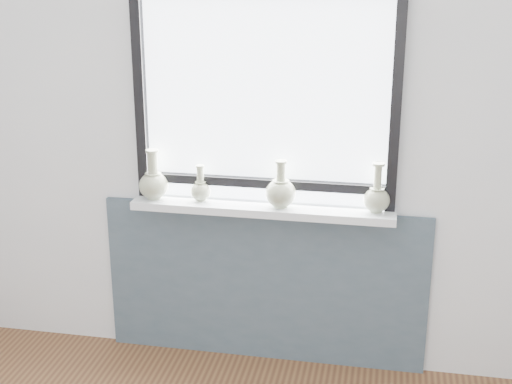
% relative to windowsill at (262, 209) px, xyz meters
% --- Properties ---
extents(back_wall, '(3.60, 0.02, 2.60)m').
position_rel_windowsill_xyz_m(back_wall, '(0.00, 0.10, 0.42)').
color(back_wall, silver).
rests_on(back_wall, ground).
extents(apron_panel, '(1.70, 0.03, 0.86)m').
position_rel_windowsill_xyz_m(apron_panel, '(0.00, 0.07, -0.45)').
color(apron_panel, '#455461').
rests_on(apron_panel, ground).
extents(windowsill, '(1.32, 0.18, 0.04)m').
position_rel_windowsill_xyz_m(windowsill, '(0.00, 0.00, 0.00)').
color(windowsill, white).
rests_on(windowsill, apron_panel).
extents(window, '(1.30, 0.06, 1.05)m').
position_rel_windowsill_xyz_m(window, '(0.00, 0.06, 0.56)').
color(window, black).
rests_on(window, windowsill).
extents(vase_a, '(0.15, 0.15, 0.26)m').
position_rel_windowsill_xyz_m(vase_a, '(-0.56, -0.00, 0.10)').
color(vase_a, '#A6AE8C').
rests_on(vase_a, windowsill).
extents(vase_b, '(0.10, 0.10, 0.19)m').
position_rel_windowsill_xyz_m(vase_b, '(-0.32, 0.01, 0.08)').
color(vase_b, '#A6AE8C').
rests_on(vase_b, windowsill).
extents(vase_c, '(0.15, 0.15, 0.24)m').
position_rel_windowsill_xyz_m(vase_c, '(0.09, -0.01, 0.10)').
color(vase_c, '#A6AE8C').
rests_on(vase_c, windowsill).
extents(vase_d, '(0.13, 0.13, 0.25)m').
position_rel_windowsill_xyz_m(vase_d, '(0.56, 0.01, 0.09)').
color(vase_d, '#A6AE8C').
rests_on(vase_d, windowsill).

